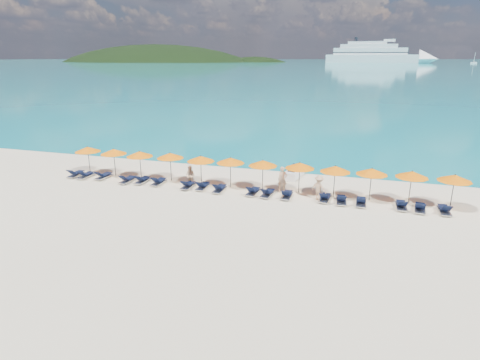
% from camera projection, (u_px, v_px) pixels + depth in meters
% --- Properties ---
extents(ground, '(1400.00, 1400.00, 0.00)m').
position_uv_depth(ground, '(226.00, 212.00, 25.18)').
color(ground, beige).
extents(sea, '(1600.00, 1300.00, 0.01)m').
position_uv_depth(sea, '(364.00, 62.00, 627.23)').
color(sea, '#1FA9B2').
rests_on(sea, ground).
extents(headland_main, '(374.00, 242.00, 126.50)m').
position_uv_depth(headland_main, '(156.00, 88.00, 613.57)').
color(headland_main, black).
rests_on(headland_main, ground).
extents(headland_small, '(162.00, 126.00, 85.50)m').
position_uv_depth(headland_small, '(254.00, 87.00, 588.68)').
color(headland_small, black).
rests_on(headland_small, ground).
extents(cruise_ship, '(137.29, 32.33, 37.86)m').
position_uv_depth(cruise_ship, '(381.00, 55.00, 512.33)').
color(cruise_ship, white).
rests_on(cruise_ship, ground).
extents(sailboat_near, '(6.88, 2.29, 12.62)m').
position_uv_depth(sailboat_near, '(474.00, 62.00, 475.70)').
color(sailboat_near, white).
rests_on(sailboat_near, ground).
extents(jetski, '(1.35, 2.74, 0.94)m').
position_uv_depth(jetski, '(294.00, 173.00, 32.19)').
color(jetski, white).
rests_on(jetski, ground).
extents(beachgoer_a, '(0.81, 0.69, 1.87)m').
position_uv_depth(beachgoer_a, '(282.00, 180.00, 28.55)').
color(beachgoer_a, tan).
rests_on(beachgoer_a, ground).
extents(beachgoer_b, '(0.77, 0.47, 1.53)m').
position_uv_depth(beachgoer_b, '(190.00, 176.00, 30.01)').
color(beachgoer_b, tan).
rests_on(beachgoer_b, ground).
extents(beachgoer_c, '(1.22, 0.96, 1.72)m').
position_uv_depth(beachgoer_c, '(319.00, 188.00, 27.04)').
color(beachgoer_c, tan).
rests_on(beachgoer_c, ground).
extents(umbrella_0, '(2.10, 2.10, 2.28)m').
position_uv_depth(umbrella_0, '(88.00, 149.00, 32.93)').
color(umbrella_0, black).
rests_on(umbrella_0, ground).
extents(umbrella_1, '(2.10, 2.10, 2.28)m').
position_uv_depth(umbrella_1, '(114.00, 152.00, 32.16)').
color(umbrella_1, black).
rests_on(umbrella_1, ground).
extents(umbrella_2, '(2.10, 2.10, 2.28)m').
position_uv_depth(umbrella_2, '(140.00, 154.00, 31.39)').
color(umbrella_2, black).
rests_on(umbrella_2, ground).
extents(umbrella_3, '(2.10, 2.10, 2.28)m').
position_uv_depth(umbrella_3, '(170.00, 156.00, 30.87)').
color(umbrella_3, black).
rests_on(umbrella_3, ground).
extents(umbrella_4, '(2.10, 2.10, 2.28)m').
position_uv_depth(umbrella_4, '(201.00, 159.00, 29.94)').
color(umbrella_4, black).
rests_on(umbrella_4, ground).
extents(umbrella_5, '(2.10, 2.10, 2.28)m').
position_uv_depth(umbrella_5, '(230.00, 160.00, 29.45)').
color(umbrella_5, black).
rests_on(umbrella_5, ground).
extents(umbrella_6, '(2.10, 2.10, 2.28)m').
position_uv_depth(umbrella_6, '(263.00, 163.00, 28.70)').
color(umbrella_6, black).
rests_on(umbrella_6, ground).
extents(umbrella_7, '(2.10, 2.10, 2.28)m').
position_uv_depth(umbrella_7, '(300.00, 165.00, 28.09)').
color(umbrella_7, black).
rests_on(umbrella_7, ground).
extents(umbrella_8, '(2.10, 2.10, 2.28)m').
position_uv_depth(umbrella_8, '(335.00, 169.00, 27.25)').
color(umbrella_8, black).
rests_on(umbrella_8, ground).
extents(umbrella_9, '(2.10, 2.10, 2.28)m').
position_uv_depth(umbrella_9, '(372.00, 171.00, 26.65)').
color(umbrella_9, black).
rests_on(umbrella_9, ground).
extents(umbrella_10, '(2.10, 2.10, 2.28)m').
position_uv_depth(umbrella_10, '(412.00, 174.00, 26.00)').
color(umbrella_10, black).
rests_on(umbrella_10, ground).
extents(umbrella_11, '(2.10, 2.10, 2.28)m').
position_uv_depth(umbrella_11, '(455.00, 178.00, 25.23)').
color(umbrella_11, black).
rests_on(umbrella_11, ground).
extents(lounger_0, '(0.72, 1.73, 0.66)m').
position_uv_depth(lounger_0, '(76.00, 174.00, 32.42)').
color(lounger_0, silver).
rests_on(lounger_0, ground).
extents(lounger_1, '(0.64, 1.71, 0.66)m').
position_uv_depth(lounger_1, '(86.00, 175.00, 32.11)').
color(lounger_1, silver).
rests_on(lounger_1, ground).
extents(lounger_2, '(0.69, 1.72, 0.66)m').
position_uv_depth(lounger_2, '(103.00, 176.00, 31.89)').
color(lounger_2, silver).
rests_on(lounger_2, ground).
extents(lounger_3, '(0.64, 1.71, 0.66)m').
position_uv_depth(lounger_3, '(127.00, 180.00, 30.92)').
color(lounger_3, silver).
rests_on(lounger_3, ground).
extents(lounger_4, '(0.62, 1.70, 0.66)m').
position_uv_depth(lounger_4, '(142.00, 180.00, 30.85)').
color(lounger_4, silver).
rests_on(lounger_4, ground).
extents(lounger_5, '(0.62, 1.70, 0.66)m').
position_uv_depth(lounger_5, '(158.00, 182.00, 30.43)').
color(lounger_5, silver).
rests_on(lounger_5, ground).
extents(lounger_6, '(0.62, 1.70, 0.66)m').
position_uv_depth(lounger_6, '(188.00, 185.00, 29.59)').
color(lounger_6, silver).
rests_on(lounger_6, ground).
extents(lounger_7, '(0.67, 1.72, 0.66)m').
position_uv_depth(lounger_7, '(203.00, 186.00, 29.42)').
color(lounger_7, silver).
rests_on(lounger_7, ground).
extents(lounger_8, '(0.63, 1.70, 0.66)m').
position_uv_depth(lounger_8, '(219.00, 188.00, 28.85)').
color(lounger_8, silver).
rests_on(lounger_8, ground).
extents(lounger_9, '(0.74, 1.74, 0.66)m').
position_uv_depth(lounger_9, '(253.00, 191.00, 28.26)').
color(lounger_9, silver).
rests_on(lounger_9, ground).
extents(lounger_10, '(0.79, 1.76, 0.66)m').
position_uv_depth(lounger_10, '(267.00, 193.00, 27.90)').
color(lounger_10, silver).
rests_on(lounger_10, ground).
extents(lounger_11, '(0.63, 1.70, 0.66)m').
position_uv_depth(lounger_11, '(287.00, 195.00, 27.56)').
color(lounger_11, silver).
rests_on(lounger_11, ground).
extents(lounger_12, '(0.76, 1.74, 0.66)m').
position_uv_depth(lounger_12, '(325.00, 198.00, 27.00)').
color(lounger_12, silver).
rests_on(lounger_12, ground).
extents(lounger_13, '(0.77, 1.75, 0.66)m').
position_uv_depth(lounger_13, '(341.00, 200.00, 26.59)').
color(lounger_13, silver).
rests_on(lounger_13, ground).
extents(lounger_14, '(0.63, 1.70, 0.66)m').
position_uv_depth(lounger_14, '(361.00, 202.00, 26.24)').
color(lounger_14, silver).
rests_on(lounger_14, ground).
extents(lounger_15, '(0.65, 1.71, 0.66)m').
position_uv_depth(lounger_15, '(401.00, 205.00, 25.64)').
color(lounger_15, silver).
rests_on(lounger_15, ground).
extents(lounger_16, '(0.78, 1.75, 0.66)m').
position_uv_depth(lounger_16, '(420.00, 208.00, 25.21)').
color(lounger_16, silver).
rests_on(lounger_16, ground).
extents(lounger_17, '(0.66, 1.71, 0.66)m').
position_uv_depth(lounger_17, '(444.00, 210.00, 24.89)').
color(lounger_17, silver).
rests_on(lounger_17, ground).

